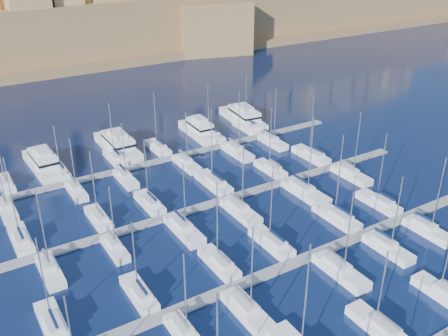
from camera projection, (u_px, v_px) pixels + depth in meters
ground at (259, 224)px, 85.93m from camera, size 600.00×600.00×0.00m
pontoon_mid_near at (304, 259)px, 76.67m from camera, size 84.00×2.00×0.40m
pontoon_mid_far at (228, 199)px, 93.49m from camera, size 84.00×2.00×0.40m
pontoon_far at (175, 157)px, 110.31m from camera, size 84.00×2.00×0.40m
sailboat_3 at (379, 327)px, 62.90m from camera, size 2.69×8.97×12.32m
sailboat_4 at (443, 293)px, 68.63m from camera, size 2.59×8.64×12.73m
sailboat_12 at (53, 324)px, 63.28m from camera, size 2.73×9.09×13.82m
sailboat_13 at (139, 294)px, 68.58m from camera, size 2.56×8.52×12.23m
sailboat_14 at (219, 263)px, 74.76m from camera, size 2.61×8.71×14.38m
sailboat_15 at (272, 242)px, 79.65m from camera, size 2.77×9.23×14.36m
sailboat_16 at (337, 217)px, 86.56m from camera, size 2.91×9.69×16.20m
sailboat_17 at (379, 203)px, 91.07m from camera, size 2.72×9.05×14.50m
sailboat_19 at (185, 334)px, 61.77m from camera, size 2.39×7.98×13.45m
sailboat_20 at (248, 312)px, 65.37m from camera, size 2.87×9.56×14.60m
sailboat_21 at (340, 271)px, 73.08m from camera, size 2.89×9.63×14.57m
sailboat_22 at (388, 248)px, 78.34m from camera, size 2.63×8.76×13.80m
sailboat_23 at (428, 230)px, 82.86m from camera, size 2.64×8.79×14.52m
sailboat_24 at (21, 239)px, 80.39m from camera, size 2.74×9.15×15.39m
sailboat_25 at (99, 218)px, 86.24m from camera, size 2.55×8.51×13.50m
sailboat_26 at (150, 203)px, 90.97m from camera, size 2.68×8.92×13.37m
sailboat_27 at (214, 183)px, 98.06m from camera, size 3.08×10.27×16.11m
sailboat_28 at (271, 169)px, 103.72m from camera, size 2.58×8.58×14.15m
sailboat_29 at (311, 155)px, 109.78m from camera, size 3.02×10.07×14.96m
sailboat_30 at (50, 271)px, 73.16m from camera, size 2.58×8.59×14.68m
sailboat_31 at (115, 248)px, 78.33m from camera, size 2.29×7.65×12.10m
sailboat_32 at (184, 229)px, 83.03m from camera, size 2.95×9.84×13.54m
sailboat_33 at (240, 211)px, 88.41m from camera, size 2.91×9.69×14.08m
sailboat_34 at (305, 192)px, 94.67m from camera, size 3.31×11.03×16.44m
sailboat_35 at (351, 175)px, 101.33m from camera, size 2.81×9.37×14.61m
sailboat_36 at (6, 184)px, 97.69m from camera, size 2.52×8.39×13.34m
sailboat_37 at (61, 172)px, 102.53m from camera, size 2.33×7.76×10.98m
sailboat_38 at (115, 158)px, 108.45m from camera, size 2.60×8.66×13.34m
sailboat_39 at (158, 148)px, 113.51m from camera, size 2.73×9.10×13.91m
sailboat_40 at (210, 135)px, 120.49m from camera, size 3.04×10.14×13.73m
sailboat_41 at (247, 127)px, 125.16m from camera, size 2.81×9.37×14.56m
sailboat_42 at (7, 209)px, 89.03m from camera, size 2.59×8.64×13.42m
sailboat_43 at (76, 191)px, 95.22m from camera, size 2.40×8.01×11.96m
sailboat_44 at (126, 178)px, 99.82m from camera, size 2.49×8.31×12.96m
sailboat_45 at (186, 164)px, 106.06m from camera, size 2.63×8.78×12.61m
sailboat_46 at (237, 152)px, 111.62m from camera, size 2.92×9.75×15.07m
sailboat_47 at (272, 142)px, 116.74m from camera, size 2.68×8.93×14.05m
motor_yacht_a at (43, 162)px, 104.31m from camera, size 5.39×16.08×5.25m
motor_yacht_b at (118, 144)px, 112.88m from camera, size 5.46×17.78×5.25m
motor_yacht_c at (199, 129)px, 121.16m from camera, size 4.96×14.54×5.25m
motor_yacht_d at (243, 117)px, 129.06m from camera, size 7.31×18.28×5.25m
fortified_city at (34, 14)px, 198.10m from camera, size 460.00×108.95×59.52m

